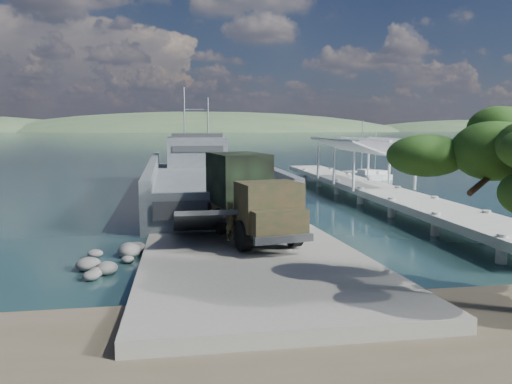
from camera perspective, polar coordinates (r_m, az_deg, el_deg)
name	(u,v)px	position (r m, az deg, el deg)	size (l,w,h in m)	color
ground	(251,262)	(23.50, -0.53, -8.04)	(1400.00, 1400.00, 0.00)	#183239
boat_ramp	(255,263)	(22.48, -0.15, -8.10)	(10.00, 18.00, 0.50)	gray
shoreline_rocks	(116,265)	(23.91, -15.73, -8.05)	(3.20, 5.60, 0.90)	#4E4E4C
distant_headlands	(222,131)	(584.86, -3.88, 6.91)	(1000.00, 240.00, 48.00)	#395837
pier	(367,180)	(44.54, 12.53, 1.29)	(6.40, 44.00, 6.10)	#98968E
landing_craft	(204,186)	(45.15, -5.92, 0.66)	(10.32, 38.49, 11.38)	#484F55
military_truck	(247,195)	(26.63, -1.00, -0.39)	(4.46, 9.61, 4.30)	black
soldier	(231,229)	(23.98, -2.87, -4.26)	(0.66, 0.44, 1.82)	black
sailboat_near	(375,176)	(62.31, 13.48, 1.83)	(2.60, 5.19, 6.08)	silver
sailboat_far	(362,176)	(61.06, 12.02, 1.81)	(2.97, 6.13, 7.18)	silver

